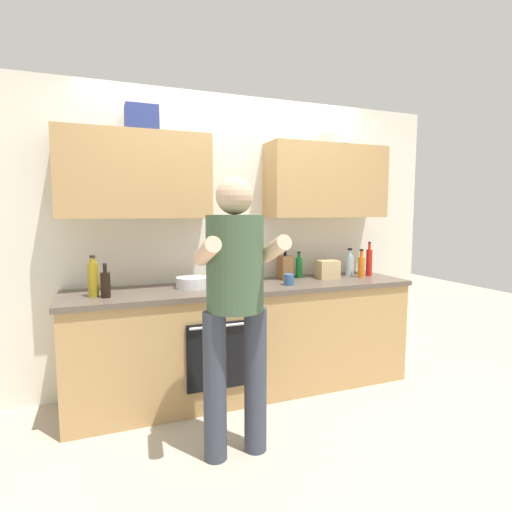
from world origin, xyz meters
The scene contains 16 objects.
ground_plane centered at (0.00, 0.00, 0.00)m, with size 12.00×12.00×0.00m, color #B2A893.
back_wall_unit centered at (0.00, 0.27, 1.49)m, with size 4.00×0.38×2.50m.
counter centered at (0.00, 0.00, 0.45)m, with size 2.84×0.67×0.90m.
person_standing centered at (-0.37, -0.83, 1.01)m, with size 0.49×0.45×1.70m.
bottle_juice centered at (1.12, 0.01, 1.01)m, with size 0.06×0.06×0.26m.
bottle_hotsauce centered at (1.25, 0.06, 1.03)m, with size 0.06×0.06×0.32m.
bottle_soy centered at (-1.08, -0.09, 1.00)m, with size 0.07×0.07×0.24m.
bottle_syrup centered at (-0.17, -0.07, 1.03)m, with size 0.06×0.06×0.31m.
bottle_oil centered at (-1.16, -0.04, 1.03)m, with size 0.07×0.07×0.29m.
bottle_soda centered at (0.59, 0.21, 1.00)m, with size 0.06×0.06×0.24m.
bottle_vinegar centered at (0.06, -0.03, 1.03)m, with size 0.07×0.07×0.30m.
bottle_water centered at (1.08, 0.13, 1.01)m, with size 0.08×0.08×0.26m.
cup_tea centered at (0.33, -0.11, 0.94)m, with size 0.08×0.08×0.09m, color #33598C.
mixing_bowl centered at (-0.44, 0.05, 0.94)m, with size 0.26×0.26×0.09m, color silver.
knife_block centered at (0.42, 0.17, 1.01)m, with size 0.10×0.14×0.27m.
grocery_bag_bread centered at (0.81, 0.08, 0.98)m, with size 0.18×0.17×0.16m, color tan.
Camera 1 is at (-1.11, -3.07, 1.49)m, focal length 28.30 mm.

